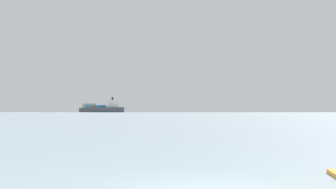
% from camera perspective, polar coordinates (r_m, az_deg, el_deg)
% --- Properties ---
extents(cargo_ship, '(138.13, 195.71, 32.11)m').
position_cam_1_polar(cargo_ship, '(878.67, -10.42, -2.15)').
color(cargo_ship, '#3F444C').
rests_on(cargo_ship, ground_plane).
extents(distant_headland, '(1326.12, 546.52, 30.09)m').
position_cam_1_polar(distant_headland, '(1339.48, 19.40, -1.88)').
color(distant_headland, '#756B56').
rests_on(distant_headland, ground_plane).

